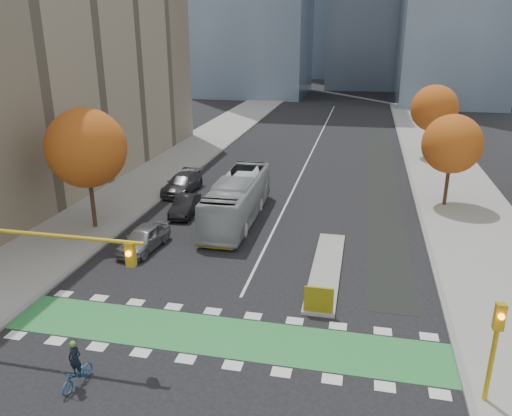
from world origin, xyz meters
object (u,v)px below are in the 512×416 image
at_px(parked_car_b, 185,206).
at_px(parked_car_a, 144,238).
at_px(tree_west, 86,148).
at_px(cyclist, 77,371).
at_px(tree_east_near, 452,144).
at_px(traffic_signal_east, 496,338).
at_px(tree_east_far, 434,108).
at_px(parked_car_c, 182,184).
at_px(bus, 237,199).
at_px(traffic_signal_west, 21,256).
at_px(hazard_board, 319,300).

bearing_deg(parked_car_b, parked_car_a, -97.14).
distance_m(tree_west, cyclist, 17.35).
bearing_deg(parked_car_a, tree_east_near, 38.48).
bearing_deg(traffic_signal_east, tree_east_far, 87.03).
bearing_deg(parked_car_c, cyclist, -76.40).
relative_size(tree_west, bus, 0.72).
relative_size(traffic_signal_west, parked_car_c, 1.61).
relative_size(tree_east_near, parked_car_c, 1.34).
height_order(tree_west, bus, tree_west).
height_order(traffic_signal_west, parked_car_c, traffic_signal_west).
relative_size(hazard_board, tree_east_far, 0.18).
bearing_deg(traffic_signal_east, hazard_board, 144.08).
distance_m(traffic_signal_west, parked_car_b, 16.85).
distance_m(tree_east_near, parked_car_a, 23.33).
xyz_separation_m(tree_west, parked_car_a, (4.75, -2.53, -4.86)).
bearing_deg(cyclist, traffic_signal_east, 16.73).
distance_m(tree_west, parked_car_b, 8.11).
distance_m(traffic_signal_west, bus, 17.16).
bearing_deg(traffic_signal_east, traffic_signal_west, -179.99).
distance_m(cyclist, bus, 18.60).
xyz_separation_m(tree_east_far, traffic_signal_west, (-20.43, -38.51, -1.21)).
distance_m(traffic_signal_west, parked_car_a, 10.53).
distance_m(hazard_board, tree_east_near, 19.93).
relative_size(hazard_board, traffic_signal_west, 0.16).
xyz_separation_m(traffic_signal_west, cyclist, (3.49, -2.30, -3.37)).
xyz_separation_m(traffic_signal_east, parked_car_a, (-17.75, 9.98, -1.98)).
xyz_separation_m(hazard_board, parked_car_a, (-11.25, 5.27, -0.04)).
height_order(tree_west, traffic_signal_west, tree_west).
relative_size(bus, parked_car_a, 2.57).
xyz_separation_m(cyclist, bus, (1.56, 18.51, 0.93)).
bearing_deg(bus, parked_car_c, 138.58).
relative_size(tree_east_far, parked_car_b, 1.84).
relative_size(tree_west, tree_east_far, 1.08).
height_order(hazard_board, cyclist, cyclist).
bearing_deg(parked_car_b, bus, -8.27).
bearing_deg(parked_car_b, traffic_signal_east, -47.78).
bearing_deg(tree_east_far, tree_west, -133.30).
bearing_deg(traffic_signal_west, parked_car_b, 86.56).
bearing_deg(parked_car_c, parked_car_b, -64.85).
xyz_separation_m(tree_east_near, tree_east_far, (0.50, 16.00, 0.38)).
bearing_deg(bus, parked_car_b, 175.46).
bearing_deg(tree_west, parked_car_c, 71.52).
xyz_separation_m(tree_east_near, traffic_signal_west, (-19.93, -22.51, -0.83)).
bearing_deg(cyclist, parked_car_b, 105.56).
distance_m(tree_east_far, cyclist, 44.42).
distance_m(hazard_board, traffic_signal_west, 13.23).
height_order(hazard_board, parked_car_c, parked_car_c).
bearing_deg(tree_east_far, traffic_signal_east, -92.97).
relative_size(cyclist, parked_car_c, 0.38).
distance_m(tree_east_far, parked_car_b, 29.73).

